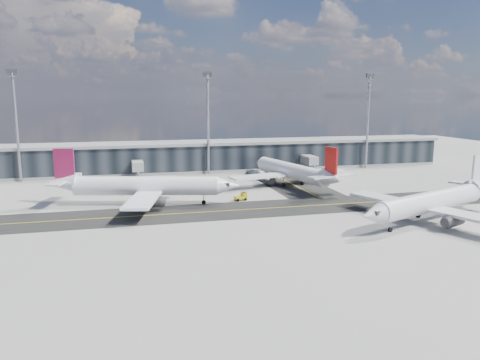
% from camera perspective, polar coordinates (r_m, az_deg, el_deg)
% --- Properties ---
extents(ground, '(300.00, 300.00, 0.00)m').
position_cam_1_polar(ground, '(89.17, 1.68, -4.20)').
color(ground, gray).
rests_on(ground, ground).
extents(taxiway_lanes, '(180.00, 63.00, 0.03)m').
position_cam_1_polar(taxiway_lanes, '(100.25, 2.17, -2.58)').
color(taxiway_lanes, black).
rests_on(taxiway_lanes, ground).
extents(terminal_concourse, '(152.00, 19.80, 8.80)m').
position_cam_1_polar(terminal_concourse, '(141.20, -4.35, 2.81)').
color(terminal_concourse, black).
rests_on(terminal_concourse, ground).
extents(floodlight_masts, '(102.50, 0.70, 28.90)m').
position_cam_1_polar(floodlight_masts, '(133.36, -3.92, 7.35)').
color(floodlight_masts, gray).
rests_on(floodlight_masts, ground).
extents(airliner_af, '(39.03, 33.55, 11.67)m').
position_cam_1_polar(airliner_af, '(98.43, -11.67, -0.74)').
color(airliner_af, white).
rests_on(airliner_af, ground).
extents(airliner_redtail, '(32.26, 37.58, 11.20)m').
position_cam_1_polar(airliner_redtail, '(117.30, 6.41, 1.08)').
color(airliner_redtail, white).
rests_on(airliner_redtail, ground).
extents(airliner_near, '(35.63, 30.83, 10.97)m').
position_cam_1_polar(airliner_near, '(90.21, 22.37, -2.44)').
color(airliner_near, silver).
rests_on(airliner_near, ground).
extents(baggage_tug, '(2.90, 1.81, 1.70)m').
position_cam_1_polar(baggage_tug, '(100.57, 0.20, -2.04)').
color(baggage_tug, yellow).
rests_on(baggage_tug, ground).
extents(service_van, '(5.30, 6.08, 1.56)m').
position_cam_1_polar(service_van, '(133.99, 1.97, 1.01)').
color(service_van, white).
rests_on(service_van, ground).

